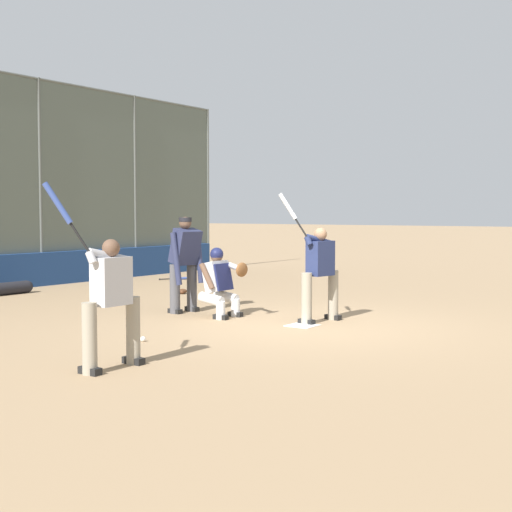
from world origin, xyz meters
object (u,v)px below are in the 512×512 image
(batter_on_deck, at_px, (110,298))
(umpire_home, at_px, (185,261))
(batter_at_plate, at_px, (320,271))
(catcher_behind_plate, at_px, (220,281))
(spare_bat_near_backstop, at_px, (178,279))
(baseball_loose, at_px, (143,339))
(fielding_glove_on_dirt, at_px, (182,291))
(equipment_bag_dugout_side, at_px, (9,288))

(batter_on_deck, bearing_deg, umpire_home, -149.23)
(batter_at_plate, distance_m, umpire_home, 2.52)
(batter_at_plate, height_order, umpire_home, batter_at_plate)
(catcher_behind_plate, distance_m, spare_bat_near_backstop, 6.86)
(catcher_behind_plate, relative_size, batter_on_deck, 0.56)
(umpire_home, distance_m, spare_bat_near_backstop, 6.24)
(catcher_behind_plate, xyz_separation_m, baseball_loose, (2.42, 0.55, -0.57))
(batter_on_deck, distance_m, fielding_glove_on_dirt, 7.51)
(spare_bat_near_backstop, xyz_separation_m, equipment_bag_dugout_side, (4.66, -0.70, 0.10))
(umpire_home, xyz_separation_m, fielding_glove_on_dirt, (-2.17, -1.99, -0.86))
(umpire_home, height_order, baseball_loose, umpire_home)
(umpire_home, relative_size, equipment_bag_dugout_side, 1.44)
(fielding_glove_on_dirt, height_order, baseball_loose, fielding_glove_on_dirt)
(umpire_home, bearing_deg, catcher_behind_plate, 92.64)
(fielding_glove_on_dirt, bearing_deg, umpire_home, 42.53)
(umpire_home, height_order, batter_on_deck, batter_on_deck)
(umpire_home, bearing_deg, baseball_loose, 37.13)
(umpire_home, distance_m, baseball_loose, 2.99)
(fielding_glove_on_dirt, relative_size, equipment_bag_dugout_side, 0.24)
(batter_on_deck, bearing_deg, spare_bat_near_backstop, -142.18)
(umpire_home, height_order, fielding_glove_on_dirt, umpire_home)
(equipment_bag_dugout_side, bearing_deg, spare_bat_near_backstop, 171.42)
(umpire_home, xyz_separation_m, equipment_bag_dugout_side, (0.13, -4.90, -0.77))
(catcher_behind_plate, relative_size, umpire_home, 0.70)
(batter_on_deck, xyz_separation_m, equipment_bag_dugout_side, (-3.80, -7.22, -0.67))
(batter_at_plate, xyz_separation_m, fielding_glove_on_dirt, (-1.73, -4.47, -0.78))
(batter_on_deck, relative_size, baseball_loose, 28.45)
(fielding_glove_on_dirt, relative_size, baseball_loose, 3.87)
(catcher_behind_plate, distance_m, batter_on_deck, 4.13)
(catcher_behind_plate, height_order, baseball_loose, catcher_behind_plate)
(batter_at_plate, distance_m, fielding_glove_on_dirt, 4.85)
(batter_at_plate, relative_size, equipment_bag_dugout_side, 1.77)
(batter_on_deck, height_order, equipment_bag_dugout_side, batter_on_deck)
(equipment_bag_dugout_side, bearing_deg, batter_at_plate, 94.39)
(baseball_loose, height_order, equipment_bag_dugout_side, equipment_bag_dugout_side)
(baseball_loose, bearing_deg, umpire_home, -150.54)
(umpire_home, xyz_separation_m, baseball_loose, (2.49, 1.41, -0.87))
(batter_at_plate, bearing_deg, baseball_loose, -11.63)
(baseball_loose, bearing_deg, batter_on_deck, 32.45)
(batter_on_deck, distance_m, equipment_bag_dugout_side, 8.19)
(umpire_home, xyz_separation_m, batter_on_deck, (3.93, 2.32, -0.11))
(catcher_behind_plate, relative_size, equipment_bag_dugout_side, 1.00)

